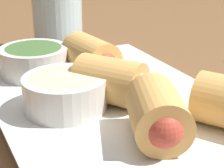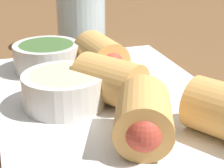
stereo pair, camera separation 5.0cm
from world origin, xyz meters
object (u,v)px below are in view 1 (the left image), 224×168
dipping_bowl_far (34,60)px  drinking_glass (57,15)px  serving_plate (112,108)px  dipping_bowl_near (65,91)px

dipping_bowl_far → drinking_glass: (11.59, -6.83, 2.06)cm
dipping_bowl_far → drinking_glass: bearing=-30.5°
serving_plate → dipping_bowl_near: dipping_bowl_near is taller
drinking_glass → dipping_bowl_near: bearing=162.3°
dipping_bowl_near → drinking_glass: bearing=-17.7°
serving_plate → drinking_glass: size_ratio=3.02×
serving_plate → dipping_bowl_near: bearing=84.2°
dipping_bowl_near → drinking_glass: 22.52cm
serving_plate → dipping_bowl_near: size_ratio=4.19×
serving_plate → drinking_glass: drinking_glass is taller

